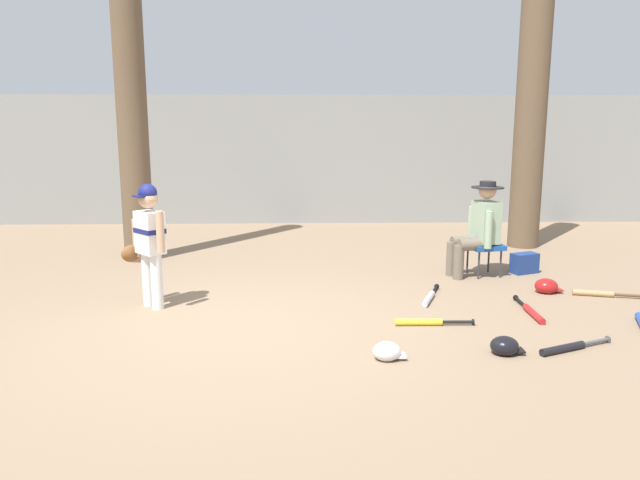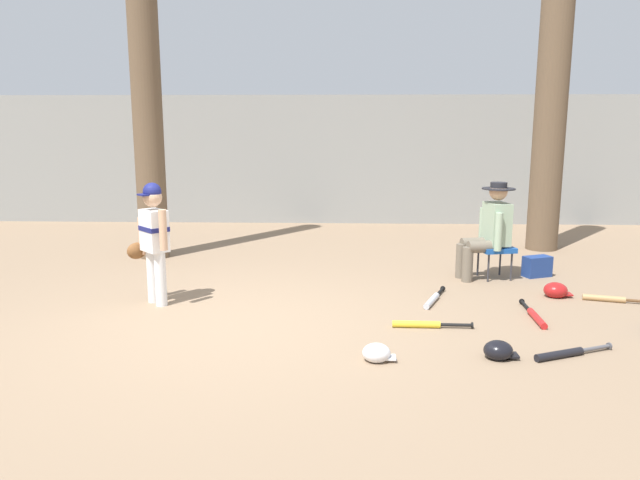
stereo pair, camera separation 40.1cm
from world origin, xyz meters
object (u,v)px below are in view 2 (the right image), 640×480
at_px(folding_stool, 495,250).
at_px(bat_yellow_trainer, 423,324).
at_px(young_ballplayer, 153,236).
at_px(tree_behind_spectator, 550,114).
at_px(bat_wood_tan, 610,299).
at_px(batting_helmet_red, 556,290).
at_px(handbag_beside_stool, 537,266).
at_px(bat_red_barrel, 535,316).
at_px(batting_helmet_black, 498,350).
at_px(batting_helmet_white, 377,353).
at_px(tree_near_player, 144,54).
at_px(seated_spectator, 489,228).
at_px(bat_aluminum_silver, 433,299).
at_px(bat_black_composite, 565,353).

bearing_deg(folding_stool, bat_yellow_trainer, -120.55).
bearing_deg(young_ballplayer, folding_stool, 17.51).
bearing_deg(young_ballplayer, tree_behind_spectator, 31.21).
bearing_deg(bat_wood_tan, batting_helmet_red, 162.36).
distance_m(tree_behind_spectator, handbag_beside_stool, 2.64).
bearing_deg(bat_red_barrel, batting_helmet_red, 59.70).
bearing_deg(bat_wood_tan, batting_helmet_black, -133.88).
height_order(bat_yellow_trainer, batting_helmet_white, batting_helmet_white).
height_order(bat_yellow_trainer, batting_helmet_red, batting_helmet_red).
relative_size(tree_near_player, folding_stool, 13.53).
distance_m(folding_stool, batting_helmet_black, 2.75).
bearing_deg(tree_behind_spectator, seated_spectator, -124.16).
distance_m(tree_near_player, young_ballplayer, 3.19).
distance_m(tree_near_player, bat_aluminum_silver, 5.11).
xyz_separation_m(tree_near_player, bat_aluminum_silver, (3.70, -2.14, -2.80)).
bearing_deg(tree_behind_spectator, bat_yellow_trainer, -121.45).
height_order(young_ballplayer, batting_helmet_white, young_ballplayer).
height_order(tree_near_player, handbag_beside_stool, tree_near_player).
bearing_deg(batting_helmet_white, seated_spectator, 60.97).
xyz_separation_m(young_ballplayer, batting_helmet_white, (2.28, -1.52, -0.68)).
distance_m(seated_spectator, batting_helmet_white, 3.17).
bearing_deg(seated_spectator, bat_wood_tan, -41.01).
distance_m(tree_near_player, batting_helmet_white, 5.59).
relative_size(tree_near_player, batting_helmet_red, 20.85).
bearing_deg(bat_black_composite, bat_yellow_trainer, 147.15).
distance_m(young_ballplayer, bat_yellow_trainer, 2.94).
bearing_deg(batting_helmet_black, young_ballplayer, 156.42).
height_order(tree_near_player, young_ballplayer, tree_near_player).
relative_size(batting_helmet_red, batting_helmet_black, 1.08).
bearing_deg(batting_helmet_red, bat_red_barrel, -120.30).
relative_size(folding_stool, bat_aluminum_silver, 0.63).
bearing_deg(folding_stool, tree_near_player, 167.02).
bearing_deg(bat_black_composite, batting_helmet_black, -175.06).
bearing_deg(tree_near_player, bat_black_composite, -38.84).
relative_size(tree_behind_spectator, bat_black_composite, 6.46).
relative_size(tree_behind_spectator, bat_aluminum_silver, 6.43).
distance_m(bat_wood_tan, batting_helmet_black, 2.33).
height_order(tree_near_player, seated_spectator, tree_near_player).
xyz_separation_m(tree_near_player, bat_red_barrel, (4.63, -2.69, -2.80)).
bearing_deg(bat_yellow_trainer, batting_helmet_red, 34.15).
bearing_deg(batting_helmet_black, seated_spectator, 79.13).
xyz_separation_m(folding_stool, bat_aluminum_silver, (-0.91, -1.08, -0.33)).
xyz_separation_m(handbag_beside_stool, batting_helmet_red, (-0.08, -0.92, -0.05)).
xyz_separation_m(tree_behind_spectator, folding_stool, (-1.16, -1.84, -1.67)).
distance_m(handbag_beside_stool, bat_red_barrel, 1.82).
bearing_deg(bat_yellow_trainer, tree_near_player, 139.48).
xyz_separation_m(seated_spectator, bat_red_barrel, (0.11, -1.61, -0.61)).
height_order(tree_behind_spectator, batting_helmet_red, tree_behind_spectator).
height_order(young_ballplayer, bat_aluminum_silver, young_ballplayer).
relative_size(young_ballplayer, bat_yellow_trainer, 1.72).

